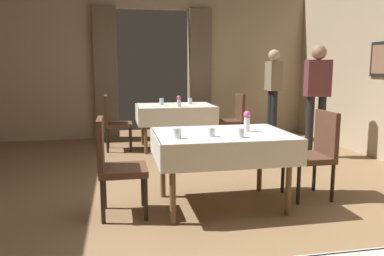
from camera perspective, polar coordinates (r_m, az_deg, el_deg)
name	(u,v)px	position (r m, az deg, el deg)	size (l,w,h in m)	color
ground	(196,212)	(3.78, 0.61, -12.47)	(10.08, 10.08, 0.00)	olive
wall_back	(153,61)	(7.65, -5.81, 10.01)	(6.40, 0.27, 3.00)	tan
dining_table_mid	(222,142)	(3.77, 4.51, -2.07)	(1.33, 0.98, 0.75)	brown
dining_table_far	(175,111)	(6.52, -2.56, 2.59)	(1.31, 0.97, 0.75)	brown
chair_mid_left	(114,162)	(3.62, -11.61, -5.05)	(0.45, 0.44, 0.93)	black
chair_mid_right	(315,150)	(4.26, 18.05, -3.19)	(0.44, 0.44, 0.93)	black
chair_far_left	(114,120)	(6.50, -11.70, 1.20)	(0.44, 0.44, 0.93)	black
chair_far_right	(233,117)	(6.75, 6.23, 1.62)	(0.44, 0.44, 0.93)	black
flower_vase_mid	(247,120)	(3.84, 8.26, 1.13)	(0.07, 0.07, 0.21)	silver
glass_mid_b	(177,134)	(3.43, -2.22, -0.83)	(0.07, 0.07, 0.09)	silver
glass_mid_c	(240,133)	(3.51, 7.28, -0.75)	(0.07, 0.07, 0.08)	silver
glass_mid_d	(211,132)	(3.53, 2.89, -0.65)	(0.07, 0.07, 0.08)	silver
flower_vase_far	(179,101)	(6.16, -1.98, 4.11)	(0.07, 0.07, 0.19)	silver
glass_far_b	(162,101)	(6.53, -4.59, 3.99)	(0.07, 0.07, 0.12)	silver
glass_far_c	(190,101)	(6.68, -0.31, 4.08)	(0.07, 0.07, 0.11)	silver
person_waiter_by_doorway	(273,87)	(7.43, 12.09, 6.10)	(0.24, 0.37, 1.72)	black
person_diner_standing_aside	(317,92)	(6.11, 18.28, 5.23)	(0.39, 0.28, 1.72)	black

